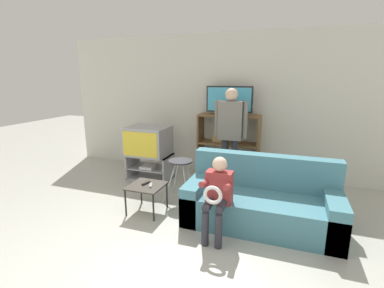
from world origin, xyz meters
TOP-DOWN VIEW (x-y plane):
  - wall_back at (0.00, 3.36)m, footprint 6.40×0.06m
  - tv_stand at (-1.13, 2.57)m, footprint 0.78×0.48m
  - television_main at (-1.15, 2.56)m, footprint 0.74×0.60m
  - media_shelf at (0.20, 3.11)m, footprint 1.10×0.37m
  - television_flat at (0.19, 3.10)m, footprint 0.82×0.20m
  - folding_stool at (-0.25, 1.88)m, footprint 0.44×0.40m
  - snack_table at (-0.54, 1.37)m, footprint 0.46×0.46m
  - remote_control_black at (-0.57, 1.41)m, footprint 0.07×0.15m
  - remote_control_white at (-0.47, 1.36)m, footprint 0.09×0.15m
  - couch at (0.96, 1.59)m, footprint 1.86×0.83m
  - person_standing_adult at (0.33, 2.62)m, footprint 0.53×0.20m
  - person_seated_child at (0.52, 1.10)m, footprint 0.33×0.43m

SIDE VIEW (x-z plane):
  - tv_stand at x=-1.13m, z-range 0.00..0.45m
  - couch at x=0.96m, z-range -0.14..0.70m
  - snack_table at x=-0.54m, z-range 0.15..0.54m
  - remote_control_black at x=-0.57m, z-range 0.39..0.41m
  - remote_control_white at x=-0.47m, z-range 0.39..0.41m
  - folding_stool at x=-0.25m, z-range 0.20..0.83m
  - person_seated_child at x=0.52m, z-range 0.08..1.03m
  - media_shelf at x=0.20m, z-range 0.01..1.18m
  - television_main at x=-1.15m, z-range 0.45..0.96m
  - person_standing_adult at x=0.33m, z-range 0.18..1.83m
  - wall_back at x=0.00m, z-range 0.00..2.60m
  - television_flat at x=0.19m, z-range 1.16..1.66m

